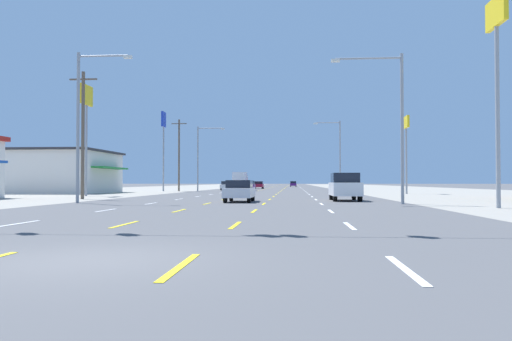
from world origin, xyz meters
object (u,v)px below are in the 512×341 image
sedan_center_turn_nearest (240,191)px  pole_sign_right_row_0 (497,48)px  box_truck_far_left_far (240,179)px  streetlight_left_row_1 (201,154)px  pole_sign_left_row_2 (164,132)px  sedan_inner_left_farther (259,185)px  suv_far_right_near (345,186)px  sedan_far_left_midfar (227,186)px  streetlight_right_row_1 (337,151)px  streetlight_left_row_0 (83,116)px  pole_sign_right_row_1 (406,135)px  pole_sign_left_row_1 (87,110)px  streetlight_right_row_0 (394,116)px  hatchback_inner_left_mid (249,186)px  hatchback_inner_right_farthest (293,184)px

sedan_center_turn_nearest → pole_sign_right_row_0: size_ratio=0.41×
box_truck_far_left_far → streetlight_left_row_1: (-2.91, -26.63, 3.57)m
sedan_center_turn_nearest → pole_sign_left_row_2: pole_sign_left_row_2 is taller
sedan_inner_left_farther → streetlight_left_row_1: (-6.48, -27.98, 4.65)m
pole_sign_left_row_2 → pole_sign_right_row_0: pole_sign_left_row_2 is taller
sedan_center_turn_nearest → suv_far_right_near: 7.76m
sedan_far_left_midfar → streetlight_right_row_1: size_ratio=0.45×
pole_sign_right_row_0 → streetlight_left_row_0: pole_sign_right_row_0 is taller
sedan_inner_left_farther → pole_sign_right_row_1: 46.20m
pole_sign_left_row_1 → sedan_center_turn_nearest: bearing=-38.7°
sedan_far_left_midfar → streetlight_right_row_0: size_ratio=0.49×
suv_far_right_near → pole_sign_right_row_1: pole_sign_right_row_1 is taller
box_truck_far_left_far → sedan_inner_left_farther: size_ratio=1.60×
streetlight_right_row_0 → streetlight_right_row_1: bearing=89.8°
streetlight_right_row_0 → sedan_inner_left_farther: bearing=100.8°
suv_far_right_near → hatchback_inner_left_mid: (-10.50, 40.51, -0.24)m
pole_sign_left_row_1 → streetlight_left_row_1: 25.30m
suv_far_right_near → sedan_inner_left_farther: (-10.50, 62.59, -0.27)m
sedan_center_turn_nearest → pole_sign_right_row_1: size_ratio=0.51×
sedan_center_turn_nearest → streetlight_left_row_0: size_ratio=0.47×
pole_sign_right_row_1 → streetlight_right_row_0: 27.29m
hatchback_inner_right_farthest → pole_sign_right_row_1: 80.21m
hatchback_inner_right_farthest → streetlight_left_row_0: 106.37m
streetlight_right_row_1 → pole_sign_right_row_0: bearing=-84.5°
streetlight_left_row_1 → streetlight_right_row_1: (19.54, -0.00, 0.32)m
sedan_inner_left_farther → pole_sign_left_row_1: bearing=-104.0°
sedan_far_left_midfar → streetlight_right_row_1: streetlight_right_row_1 is taller
pole_sign_left_row_2 → pole_sign_left_row_1: bearing=-92.7°
pole_sign_left_row_1 → hatchback_inner_left_mid: bearing=66.7°
pole_sign_right_row_1 → hatchback_inner_right_farthest: bearing=99.2°
sedan_inner_left_farther → streetlight_right_row_0: bearing=-79.2°
suv_far_right_near → pole_sign_right_row_1: bearing=66.8°
streetlight_left_row_0 → hatchback_inner_right_farthest: bearing=82.8°
pole_sign_right_row_1 → streetlight_left_row_0: 37.18m
sedan_center_turn_nearest → box_truck_far_left_far: 64.27m
sedan_center_turn_nearest → hatchback_inner_right_farthest: bearing=88.0°
pole_sign_right_row_1 → streetlight_right_row_0: bearing=-104.1°
pole_sign_left_row_2 → streetlight_right_row_1: (24.94, 0.14, -2.86)m
suv_far_right_near → box_truck_far_left_far: box_truck_far_left_far is taller
pole_sign_right_row_1 → sedan_center_turn_nearest: bearing=-124.5°
hatchback_inner_right_farthest → pole_sign_right_row_0: pole_sign_right_row_0 is taller
sedan_center_turn_nearest → streetlight_right_row_1: streetlight_right_row_1 is taller
pole_sign_right_row_1 → streetlight_right_row_0: streetlight_right_row_0 is taller
sedan_inner_left_farther → hatchback_inner_right_farthest: (6.85, 37.55, 0.03)m
sedan_center_turn_nearest → pole_sign_right_row_0: (14.08, -6.98, 7.49)m
sedan_far_left_midfar → sedan_inner_left_farther: size_ratio=1.00×
hatchback_inner_right_farthest → pole_sign_left_row_1: 92.28m
pole_sign_left_row_1 → pole_sign_right_row_0: bearing=-33.4°
streetlight_right_row_1 → hatchback_inner_left_mid: bearing=155.7°
suv_far_right_near → streetlight_left_row_0: bearing=-162.8°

